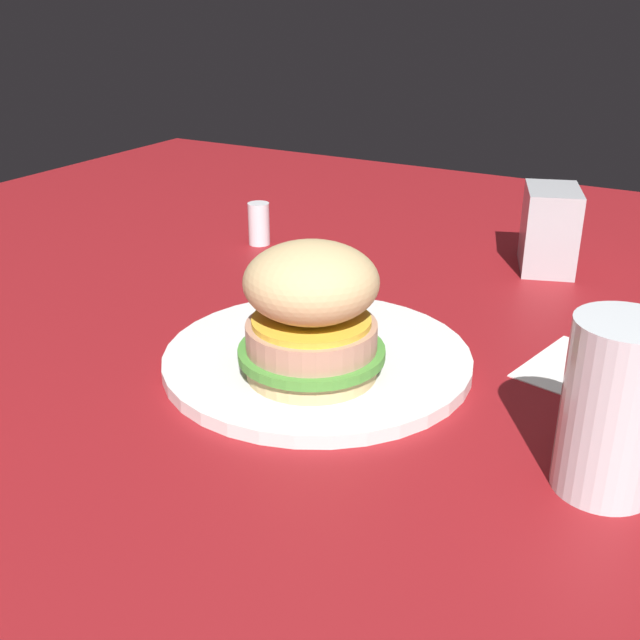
# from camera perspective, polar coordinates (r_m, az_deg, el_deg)

# --- Properties ---
(ground_plane) EXTENTS (1.60, 1.60, 0.00)m
(ground_plane) POSITION_cam_1_polar(r_m,az_deg,el_deg) (0.69, -1.20, -3.09)
(ground_plane) COLOR maroon
(plate) EXTENTS (0.28, 0.28, 0.01)m
(plate) POSITION_cam_1_polar(r_m,az_deg,el_deg) (0.69, 0.00, -2.75)
(plate) COLOR white
(plate) RESTS_ON ground_plane
(sandwich) EXTENTS (0.12, 0.12, 0.11)m
(sandwich) POSITION_cam_1_polar(r_m,az_deg,el_deg) (0.62, -0.65, 0.63)
(sandwich) COLOR tan
(sandwich) RESTS_ON plate
(fries_pile) EXTENTS (0.11, 0.10, 0.01)m
(fries_pile) POSITION_cam_1_polar(r_m,az_deg,el_deg) (0.74, -1.88, 0.22)
(fries_pile) COLOR gold
(fries_pile) RESTS_ON plate
(napkin) EXTENTS (0.13, 0.13, 0.00)m
(napkin) POSITION_cam_1_polar(r_m,az_deg,el_deg) (0.71, 19.87, -3.77)
(napkin) COLOR white
(napkin) RESTS_ON ground_plane
(fork) EXTENTS (0.17, 0.04, 0.00)m
(fork) POSITION_cam_1_polar(r_m,az_deg,el_deg) (0.71, 19.91, -3.53)
(fork) COLOR silver
(fork) RESTS_ON napkin
(drink_glass) EXTENTS (0.07, 0.07, 0.12)m
(drink_glass) POSITION_cam_1_polar(r_m,az_deg,el_deg) (0.54, 21.02, -6.85)
(drink_glass) COLOR silver
(drink_glass) RESTS_ON ground_plane
(napkin_dispenser) EXTENTS (0.10, 0.09, 0.10)m
(napkin_dispenser) POSITION_cam_1_polar(r_m,az_deg,el_deg) (0.94, 16.80, 6.55)
(napkin_dispenser) COLOR #B7BABF
(napkin_dispenser) RESTS_ON ground_plane
(salt_shaker) EXTENTS (0.03, 0.03, 0.06)m
(salt_shaker) POSITION_cam_1_polar(r_m,az_deg,el_deg) (1.00, -4.60, 7.20)
(salt_shaker) COLOR white
(salt_shaker) RESTS_ON ground_plane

